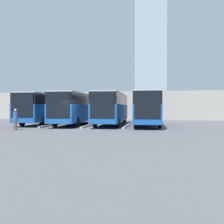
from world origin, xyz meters
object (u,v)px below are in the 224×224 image
(bus_0, at_px, (148,107))
(bus_3, at_px, (46,107))
(bus_1, at_px, (112,107))
(bus_2, at_px, (76,107))
(pedestrian, at_px, (15,119))

(bus_0, bearing_deg, bus_3, -7.57)
(bus_0, relative_size, bus_1, 1.00)
(bus_2, xyz_separation_m, pedestrian, (2.71, 7.64, -0.93))
(bus_0, xyz_separation_m, bus_2, (7.81, 0.10, 0.00))
(bus_0, xyz_separation_m, pedestrian, (10.52, 7.74, -0.93))
(bus_0, height_order, bus_1, same)
(bus_2, bearing_deg, bus_0, 176.67)
(bus_1, bearing_deg, bus_2, 1.85)
(bus_0, distance_m, bus_2, 7.81)
(bus_1, distance_m, bus_3, 7.82)
(bus_0, distance_m, bus_1, 3.91)
(bus_2, bearing_deg, bus_3, -15.88)
(pedestrian, bearing_deg, bus_1, 116.27)
(bus_1, relative_size, pedestrian, 6.83)
(bus_1, bearing_deg, bus_0, 171.47)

